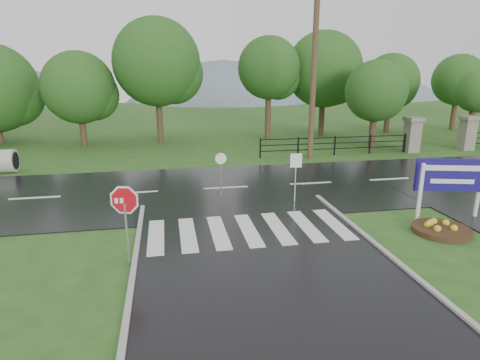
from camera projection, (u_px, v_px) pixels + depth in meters
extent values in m
plane|color=#2A551C|center=(296.00, 322.00, 8.52)|extent=(120.00, 120.00, 0.00)
cube|color=black|center=(226.00, 189.00, 17.99)|extent=(90.00, 8.00, 0.04)
cube|color=silver|center=(156.00, 236.00, 12.71)|extent=(0.50, 2.80, 0.02)
cube|color=silver|center=(188.00, 234.00, 12.89)|extent=(0.50, 2.80, 0.02)
cube|color=silver|center=(219.00, 232.00, 13.06)|extent=(0.50, 2.80, 0.02)
cube|color=silver|center=(249.00, 230.00, 13.24)|extent=(0.50, 2.80, 0.02)
cube|color=silver|center=(278.00, 228.00, 13.41)|extent=(0.50, 2.80, 0.02)
cube|color=silver|center=(306.00, 226.00, 13.59)|extent=(0.50, 2.80, 0.02)
cube|color=silver|center=(334.00, 224.00, 13.77)|extent=(0.50, 2.80, 0.02)
cube|color=gray|center=(412.00, 137.00, 25.70)|extent=(0.80, 0.80, 2.00)
cube|color=#6B6659|center=(414.00, 119.00, 25.40)|extent=(1.00, 1.00, 0.24)
cube|color=gray|center=(467.00, 135.00, 26.40)|extent=(0.80, 0.80, 2.00)
cube|color=#6B6659|center=(470.00, 118.00, 26.10)|extent=(1.00, 1.00, 0.24)
cube|color=black|center=(334.00, 149.00, 24.93)|extent=(9.50, 0.05, 0.05)
cube|color=black|center=(335.00, 143.00, 24.84)|extent=(9.50, 0.05, 0.05)
cube|color=black|center=(335.00, 138.00, 24.75)|extent=(9.50, 0.05, 0.05)
cube|color=black|center=(260.00, 148.00, 24.04)|extent=(0.08, 0.08, 1.20)
cube|color=black|center=(404.00, 143.00, 25.72)|extent=(0.08, 0.08, 1.20)
cube|color=black|center=(473.00, 141.00, 26.60)|extent=(0.08, 0.08, 1.20)
sphere|color=slate|center=(18.00, 187.00, 69.01)|extent=(40.00, 40.00, 40.00)
sphere|color=slate|center=(225.00, 191.00, 76.12)|extent=(48.00, 48.00, 48.00)
sphere|color=slate|center=(364.00, 163.00, 79.90)|extent=(36.00, 36.00, 36.00)
cylinder|color=#9E9B93|center=(2.00, 161.00, 20.64)|extent=(1.30, 1.20, 1.20)
cube|color=#939399|center=(127.00, 235.00, 10.78)|extent=(0.05, 0.05, 1.77)
cylinder|color=white|center=(124.00, 200.00, 10.53)|extent=(1.03, 0.31, 1.07)
cylinder|color=red|center=(124.00, 200.00, 10.51)|extent=(0.90, 0.28, 0.93)
cube|color=silver|center=(420.00, 193.00, 13.83)|extent=(0.13, 0.13, 2.11)
cube|color=silver|center=(479.00, 189.00, 14.24)|extent=(0.13, 0.13, 2.11)
cube|color=navy|center=(452.00, 175.00, 13.88)|extent=(2.46, 0.70, 1.16)
cube|color=white|center=(454.00, 168.00, 13.77)|extent=(1.94, 0.52, 0.19)
cube|color=white|center=(452.00, 181.00, 13.90)|extent=(1.43, 0.38, 0.16)
cylinder|color=#332111|center=(441.00, 230.00, 13.13)|extent=(1.83, 1.83, 0.18)
cube|color=#939399|center=(295.00, 180.00, 15.78)|extent=(0.04, 0.04, 1.91)
cube|color=white|center=(296.00, 160.00, 15.54)|extent=(0.45, 0.07, 0.55)
cylinder|color=#939399|center=(221.00, 178.00, 16.27)|extent=(0.05, 0.05, 1.82)
cylinder|color=white|center=(221.00, 159.00, 16.03)|extent=(0.45, 0.02, 0.45)
cylinder|color=#473523|center=(314.00, 73.00, 22.93)|extent=(0.33, 0.33, 9.89)
cylinder|color=#3D2B1C|center=(373.00, 125.00, 26.62)|extent=(0.48, 0.48, 3.18)
sphere|color=#1F4D18|center=(376.00, 91.00, 26.02)|extent=(3.98, 3.98, 3.98)
cylinder|color=#3D2B1C|center=(471.00, 123.00, 27.94)|extent=(0.41, 0.41, 3.09)
sphere|color=#1F4D18|center=(476.00, 91.00, 27.36)|extent=(2.76, 2.76, 2.76)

